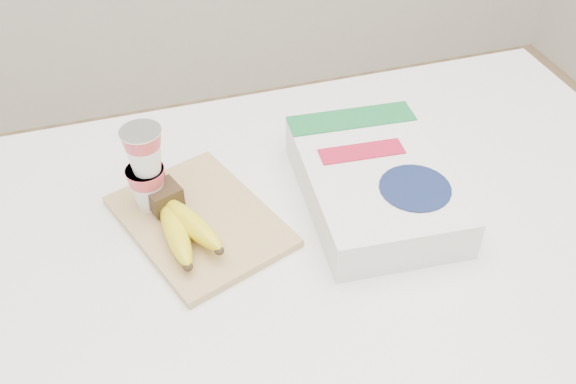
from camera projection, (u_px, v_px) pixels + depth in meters
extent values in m
cube|color=tan|center=(200.00, 221.00, 0.97)|extent=(0.27, 0.31, 0.01)
cube|color=#382816|center=(163.00, 196.00, 0.96)|extent=(0.06, 0.06, 0.03)
ellipsoid|color=yellow|center=(176.00, 233.00, 0.92)|extent=(0.04, 0.15, 0.04)
sphere|color=#382816|center=(188.00, 267.00, 0.87)|extent=(0.01, 0.01, 0.01)
ellipsoid|color=yellow|center=(191.00, 223.00, 0.92)|extent=(0.09, 0.15, 0.04)
sphere|color=#382816|center=(219.00, 251.00, 0.88)|extent=(0.01, 0.01, 0.01)
cylinder|color=silver|center=(140.00, 131.00, 0.89)|extent=(0.06, 0.06, 0.00)
cube|color=white|center=(374.00, 183.00, 0.99)|extent=(0.23, 0.33, 0.07)
cube|color=#186F36|center=(351.00, 119.00, 1.06)|extent=(0.21, 0.07, 0.00)
cylinder|color=#121D43|center=(415.00, 188.00, 0.93)|extent=(0.11, 0.11, 0.00)
cube|color=#B31431|center=(362.00, 152.00, 0.99)|extent=(0.14, 0.05, 0.00)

